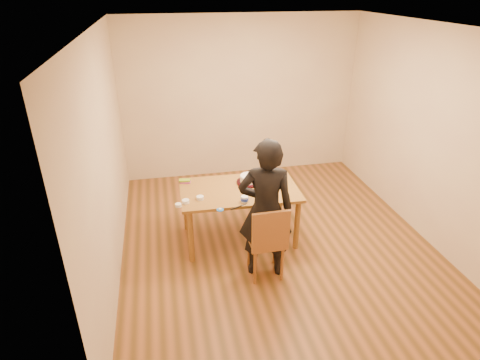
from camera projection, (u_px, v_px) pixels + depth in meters
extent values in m
cube|color=brown|center=(275.00, 239.00, 5.41)|extent=(4.00, 4.50, 0.00)
cube|color=silver|center=(285.00, 27.00, 4.21)|extent=(4.00, 4.50, 0.00)
cube|color=tan|center=(241.00, 98.00, 6.79)|extent=(4.00, 0.00, 2.70)
cube|color=tan|center=(106.00, 160.00, 4.45)|extent=(0.00, 4.50, 2.70)
cube|color=tan|center=(428.00, 135.00, 5.18)|extent=(0.00, 4.50, 2.70)
cube|color=brown|center=(239.00, 190.00, 5.13)|extent=(1.52, 0.93, 0.04)
cube|color=brown|center=(266.00, 241.00, 4.60)|extent=(0.38, 0.38, 0.04)
cylinder|color=#BF0C36|center=(249.00, 182.00, 5.27)|extent=(0.32, 0.32, 0.02)
cylinder|color=white|center=(249.00, 179.00, 5.24)|extent=(0.24, 0.24, 0.08)
ellipsoid|color=white|center=(249.00, 175.00, 5.22)|extent=(0.23, 0.23, 0.03)
cylinder|color=white|center=(245.00, 199.00, 4.80)|extent=(0.08, 0.08, 0.08)
cylinder|color=blue|center=(220.00, 210.00, 4.64)|extent=(0.09, 0.09, 0.01)
ellipsoid|color=white|center=(220.00, 209.00, 4.64)|extent=(0.04, 0.04, 0.02)
cylinder|color=white|center=(186.00, 201.00, 4.78)|extent=(0.09, 0.09, 0.04)
cylinder|color=white|center=(200.00, 198.00, 4.86)|extent=(0.09, 0.09, 0.04)
cylinder|color=white|center=(178.00, 205.00, 4.71)|extent=(0.08, 0.08, 0.04)
cube|color=#C72EA0|center=(185.00, 182.00, 5.27)|extent=(0.14, 0.10, 0.02)
cube|color=green|center=(185.00, 180.00, 5.27)|extent=(0.15, 0.09, 0.02)
cube|color=black|center=(236.00, 208.00, 4.69)|extent=(0.15, 0.08, 0.01)
imported|color=black|center=(266.00, 210.00, 4.46)|extent=(0.69, 0.52, 1.69)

